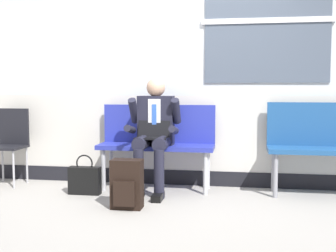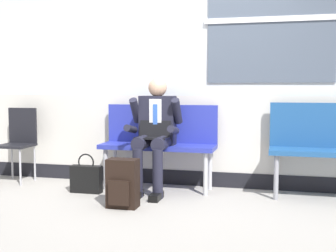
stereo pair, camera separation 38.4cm
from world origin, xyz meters
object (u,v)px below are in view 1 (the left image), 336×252
at_px(backpack, 127,185).
at_px(handbag, 85,180).
at_px(bench_with_person, 157,139).
at_px(person_seated, 154,131).
at_px(bench_empty, 317,141).
at_px(folding_chair, 11,139).

xyz_separation_m(backpack, handbag, (-0.60, 0.48, -0.07)).
relative_size(bench_with_person, person_seated, 1.03).
height_order(bench_empty, handbag, bench_empty).
distance_m(backpack, handbag, 0.77).
xyz_separation_m(bench_with_person, person_seated, (-0.00, -0.20, 0.11)).
distance_m(backpack, folding_chair, 1.89).
bearing_deg(person_seated, backpack, -100.25).
bearing_deg(backpack, bench_with_person, 82.04).
distance_m(person_seated, handbag, 0.92).
bearing_deg(bench_with_person, bench_empty, 0.07).
relative_size(handbag, folding_chair, 0.48).
bearing_deg(folding_chair, bench_with_person, 1.66).
relative_size(bench_with_person, handbag, 3.01).
bearing_deg(handbag, backpack, -38.57).
relative_size(bench_with_person, bench_empty, 1.24).
relative_size(bench_empty, person_seated, 0.84).
height_order(person_seated, folding_chair, person_seated).
relative_size(person_seated, handbag, 2.91).
height_order(handbag, folding_chair, folding_chair).
bearing_deg(folding_chair, backpack, -26.98).
bearing_deg(handbag, person_seated, 16.50).
bearing_deg(folding_chair, handbag, -19.08).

